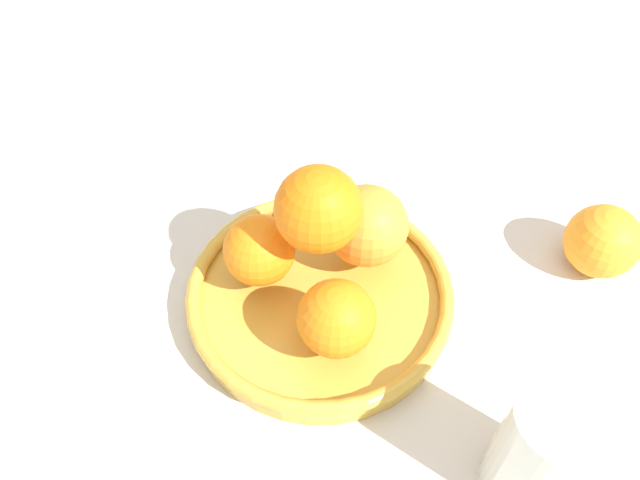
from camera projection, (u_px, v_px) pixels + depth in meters
The scene contains 6 objects.
ground_plane at pixel (320, 305), 0.65m from camera, with size 4.00×4.00×0.00m, color beige.
fruit_bowl at pixel (320, 296), 0.63m from camera, with size 0.27×0.27×0.03m.
orange_pile at pixel (324, 238), 0.58m from camera, with size 0.17×0.19×0.14m.
stray_orange at pixel (603, 241), 0.65m from camera, with size 0.08×0.08×0.08m, color orange.
drinking_glass at pixel (543, 452), 0.48m from camera, with size 0.07×0.07×0.13m, color silver.
napkin_folded at pixel (20, 313), 0.64m from camera, with size 0.11×0.11×0.01m, color silver.
Camera 1 is at (-0.16, 0.33, 0.54)m, focal length 35.00 mm.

